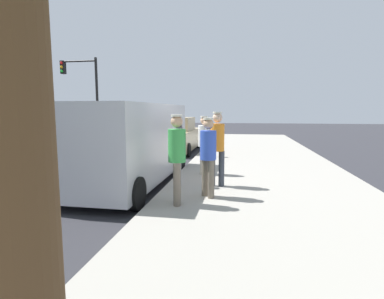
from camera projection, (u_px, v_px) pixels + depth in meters
The scene contains 11 objects.
ground_plane at pixel (134, 185), 8.15m from camera, with size 80.00×80.00×0.00m, color #2D2D33.
sidewalk_slab at pixel (268, 187), 7.59m from camera, with size 5.00×32.00×0.15m, color #9E998E.
parking_meter_near at pixel (180, 144), 7.32m from camera, with size 0.14×0.18×1.52m.
parking_meter_far at pixel (204, 131), 12.05m from camera, with size 0.14×0.18×1.52m.
pedestrian_in_orange at pixel (217, 144), 7.29m from camera, with size 0.36×0.34×1.80m.
pedestrian_in_green at pixel (177, 153), 5.86m from camera, with size 0.34×0.36×1.76m.
pedestrian_in_white at pixel (204, 141), 8.70m from camera, with size 0.34×0.35×1.67m.
pedestrian_in_blue at pixel (208, 152), 6.37m from camera, with size 0.34×0.34×1.68m.
parked_van at pixel (129, 142), 8.12m from camera, with size 2.21×5.24×2.15m.
parked_sedan_ahead at pixel (176, 136), 14.62m from camera, with size 1.98×4.42×1.65m.
traffic_light_corner at pixel (84, 86), 18.97m from camera, with size 2.48×0.42×5.20m.
Camera 1 is at (2.81, -7.61, 1.99)m, focal length 28.43 mm.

